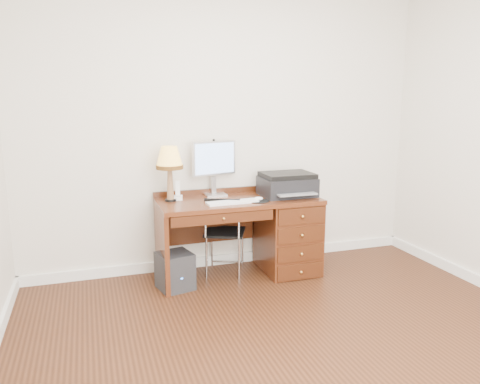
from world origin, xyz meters
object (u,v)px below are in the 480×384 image
object	(u,v)px
monitor	(215,161)
equipment_box	(175,271)
printer	(287,184)
leg_lamp	(169,161)
phone	(178,194)
desk	(270,230)
chair	(227,228)

from	to	relation	value
monitor	equipment_box	world-z (taller)	monitor
printer	leg_lamp	world-z (taller)	leg_lamp
leg_lamp	phone	size ratio (longest dim) A/B	2.82
printer	equipment_box	xyz separation A→B (m)	(-1.13, -0.13, -0.69)
printer	phone	world-z (taller)	printer
desk	leg_lamp	bearing A→B (deg)	173.78
desk	chair	distance (m)	0.43
desk	printer	world-z (taller)	printer
printer	equipment_box	world-z (taller)	printer
phone	equipment_box	xyz separation A→B (m)	(-0.09, -0.27, -0.64)
desk	phone	xyz separation A→B (m)	(-0.87, 0.14, 0.39)
monitor	desk	bearing A→B (deg)	-40.09
desk	phone	size ratio (longest dim) A/B	8.47
printer	equipment_box	distance (m)	1.33
phone	equipment_box	bearing A→B (deg)	-97.76
monitor	printer	bearing A→B (deg)	-34.08
printer	chair	distance (m)	0.71
leg_lamp	equipment_box	bearing A→B (deg)	-95.00
printer	leg_lamp	distance (m)	1.14
desk	chair	bearing A→B (deg)	175.11
leg_lamp	chair	bearing A→B (deg)	-7.32
desk	phone	distance (m)	0.96
desk	printer	distance (m)	0.48
desk	leg_lamp	size ratio (longest dim) A/B	3.00
leg_lamp	equipment_box	xyz separation A→B (m)	(-0.02, -0.24, -0.95)
desk	chair	size ratio (longest dim) A/B	1.94
monitor	equipment_box	distance (m)	1.10
monitor	printer	distance (m)	0.73
phone	chair	distance (m)	0.56
printer	chair	size ratio (longest dim) A/B	0.64
leg_lamp	phone	world-z (taller)	leg_lamp
equipment_box	leg_lamp	bearing A→B (deg)	71.52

